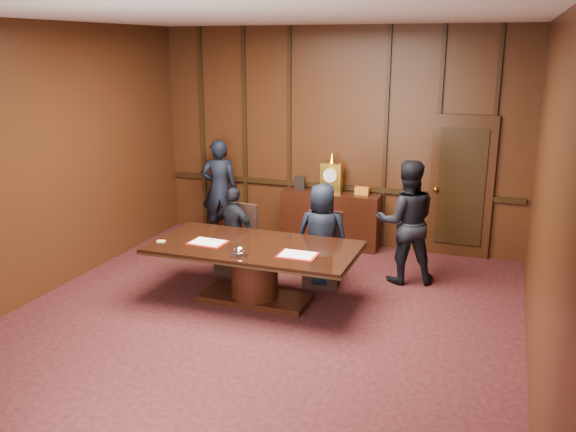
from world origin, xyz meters
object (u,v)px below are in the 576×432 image
Objects in this scene: witness_left at (219,189)px; witness_right at (406,222)px; signatory_right at (322,235)px; sideboard at (331,217)px; conference_table at (255,264)px; signatory_left at (234,231)px.

witness_left is 3.48m from witness_right.
witness_left is at bearing -41.59° from signatory_right.
conference_table is (-0.29, -2.53, 0.02)m from sideboard.
signatory_left is (-0.65, 0.80, 0.13)m from conference_table.
sideboard is at bearing 83.56° from conference_table.
sideboard is 2.54m from conference_table.
signatory_right is at bearing 9.20° from witness_right.
witness_right is at bearing -159.07° from signatory_right.
witness_right is (2.34, 0.55, 0.22)m from signatory_left.
sideboard reaches higher than conference_table.
signatory_right is at bearing 124.46° from witness_left.
conference_table is 2.90m from witness_left.
signatory_left is 0.74× the size of witness_right.
signatory_right is 2.78m from witness_left.
witness_right is at bearing -39.96° from sideboard.
sideboard is 1.97m from signatory_left.
signatory_left is (-0.94, -1.73, 0.15)m from sideboard.
signatory_right is (1.30, 0.00, 0.08)m from signatory_left.
signatory_right is at bearing -164.63° from signatory_left.
sideboard is at bearing -58.92° from witness_right.
witness_left is 0.98× the size of witness_right.
conference_table is 2.19m from witness_right.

